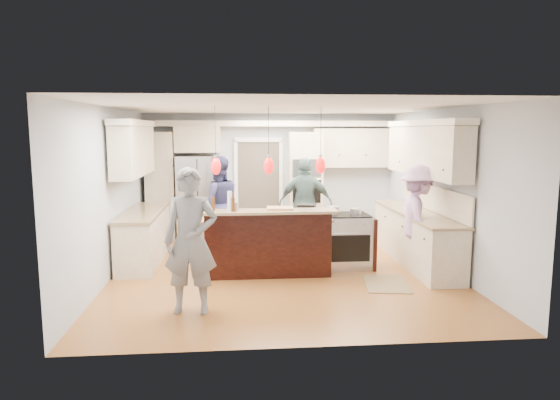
# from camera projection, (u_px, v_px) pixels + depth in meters

# --- Properties ---
(ground_plane) EXTENTS (6.00, 6.00, 0.00)m
(ground_plane) POSITION_uv_depth(u_px,v_px,m) (282.00, 271.00, 8.38)
(ground_plane) COLOR #AF6930
(ground_plane) RESTS_ON ground
(room_shell) EXTENTS (5.54, 6.04, 2.72)m
(room_shell) POSITION_uv_depth(u_px,v_px,m) (282.00, 162.00, 8.12)
(room_shell) COLOR #B2BCC6
(room_shell) RESTS_ON ground
(refrigerator) EXTENTS (0.90, 0.70, 1.80)m
(refrigerator) POSITION_uv_depth(u_px,v_px,m) (199.00, 198.00, 10.72)
(refrigerator) COLOR #B7B7BC
(refrigerator) RESTS_ON ground
(oven_column) EXTENTS (0.72, 0.69, 2.30)m
(oven_column) POSITION_uv_depth(u_px,v_px,m) (305.00, 185.00, 10.91)
(oven_column) COLOR beige
(oven_column) RESTS_ON ground
(back_upper_cabinets) EXTENTS (5.30, 0.61, 2.54)m
(back_upper_cabinets) POSITION_uv_depth(u_px,v_px,m) (236.00, 161.00, 10.80)
(back_upper_cabinets) COLOR beige
(back_upper_cabinets) RESTS_ON ground
(right_counter_run) EXTENTS (0.64, 3.10, 2.51)m
(right_counter_run) POSITION_uv_depth(u_px,v_px,m) (419.00, 204.00, 8.74)
(right_counter_run) COLOR beige
(right_counter_run) RESTS_ON ground
(left_cabinets) EXTENTS (0.64, 2.30, 2.51)m
(left_cabinets) POSITION_uv_depth(u_px,v_px,m) (140.00, 203.00, 8.80)
(left_cabinets) COLOR beige
(left_cabinets) RESTS_ON ground
(kitchen_island) EXTENTS (2.10, 1.46, 1.12)m
(kitchen_island) POSITION_uv_depth(u_px,v_px,m) (267.00, 242.00, 8.36)
(kitchen_island) COLOR black
(kitchen_island) RESTS_ON ground
(island_range) EXTENTS (0.82, 0.71, 0.92)m
(island_range) POSITION_uv_depth(u_px,v_px,m) (348.00, 241.00, 8.56)
(island_range) COLOR #B7B7BC
(island_range) RESTS_ON ground
(pendant_lights) EXTENTS (1.75, 0.15, 1.03)m
(pendant_lights) POSITION_uv_depth(u_px,v_px,m) (269.00, 166.00, 7.60)
(pendant_lights) COLOR black
(pendant_lights) RESTS_ON ground
(person_bar_end) EXTENTS (0.72, 0.50, 1.88)m
(person_bar_end) POSITION_uv_depth(u_px,v_px,m) (191.00, 241.00, 6.35)
(person_bar_end) COLOR slate
(person_bar_end) RESTS_ON ground
(person_far_left) EXTENTS (1.03, 0.88, 1.85)m
(person_far_left) POSITION_uv_depth(u_px,v_px,m) (218.00, 204.00, 9.61)
(person_far_left) COLOR navy
(person_far_left) RESTS_ON ground
(person_far_right) EXTENTS (1.12, 0.60, 1.81)m
(person_far_right) POSITION_uv_depth(u_px,v_px,m) (306.00, 203.00, 9.88)
(person_far_right) COLOR #435D5B
(person_far_right) RESTS_ON ground
(person_range_side) EXTENTS (0.77, 1.21, 1.78)m
(person_range_side) POSITION_uv_depth(u_px,v_px,m) (418.00, 218.00, 8.26)
(person_range_side) COLOR #C498CD
(person_range_side) RESTS_ON ground
(floor_rug) EXTENTS (0.78, 1.03, 0.01)m
(floor_rug) POSITION_uv_depth(u_px,v_px,m) (386.00, 284.00, 7.65)
(floor_rug) COLOR olive
(floor_rug) RESTS_ON ground
(water_bottle) EXTENTS (0.07, 0.07, 0.30)m
(water_bottle) POSITION_uv_depth(u_px,v_px,m) (230.00, 201.00, 7.60)
(water_bottle) COLOR silver
(water_bottle) RESTS_ON kitchen_island
(beer_bottle_a) EXTENTS (0.07, 0.07, 0.21)m
(beer_bottle_a) POSITION_uv_depth(u_px,v_px,m) (213.00, 204.00, 7.57)
(beer_bottle_a) COLOR #43240C
(beer_bottle_a) RESTS_ON kitchen_island
(beer_bottle_b) EXTENTS (0.06, 0.06, 0.22)m
(beer_bottle_b) POSITION_uv_depth(u_px,v_px,m) (233.00, 204.00, 7.52)
(beer_bottle_b) COLOR #43240C
(beer_bottle_b) RESTS_ON kitchen_island
(beer_bottle_c) EXTENTS (0.08, 0.08, 0.26)m
(beer_bottle_c) POSITION_uv_depth(u_px,v_px,m) (231.00, 202.00, 7.67)
(beer_bottle_c) COLOR #43240C
(beer_bottle_c) RESTS_ON kitchen_island
(drink_can) EXTENTS (0.08, 0.08, 0.13)m
(drink_can) POSITION_uv_depth(u_px,v_px,m) (237.00, 207.00, 7.59)
(drink_can) COLOR #B7B7BC
(drink_can) RESTS_ON kitchen_island
(cutting_board) EXTENTS (0.43, 0.32, 0.03)m
(cutting_board) POSITION_uv_depth(u_px,v_px,m) (280.00, 208.00, 7.75)
(cutting_board) COLOR tan
(cutting_board) RESTS_ON kitchen_island
(pot_large) EXTENTS (0.22, 0.22, 0.13)m
(pot_large) POSITION_uv_depth(u_px,v_px,m) (333.00, 210.00, 8.52)
(pot_large) COLOR #B7B7BC
(pot_large) RESTS_ON island_range
(pot_small) EXTENTS (0.19, 0.19, 0.09)m
(pot_small) POSITION_uv_depth(u_px,v_px,m) (356.00, 211.00, 8.53)
(pot_small) COLOR #B7B7BC
(pot_small) RESTS_ON island_range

